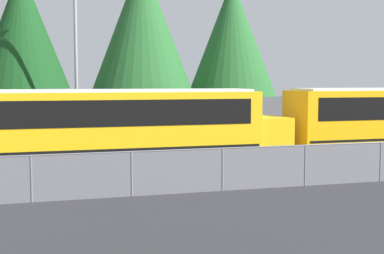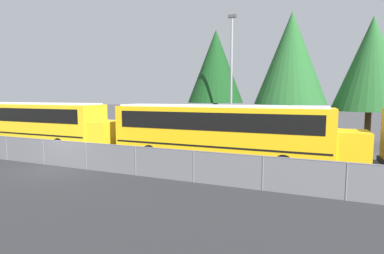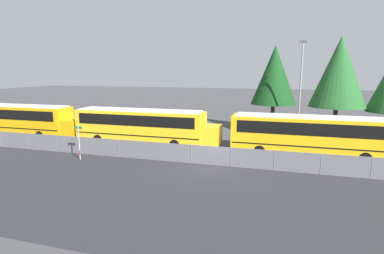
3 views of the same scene
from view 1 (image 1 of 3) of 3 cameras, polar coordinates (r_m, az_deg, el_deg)
name	(u,v)px [view 1 (image 1 of 3)]	position (r m, az deg, el deg)	size (l,w,h in m)	color
school_bus_3	(110,124)	(21.14, -8.71, 0.32)	(14.05, 2.47, 3.30)	yellow
light_pole	(76,47)	(26.20, -12.29, 8.31)	(0.60, 0.24, 9.64)	gray
tree_0	(22,29)	(30.13, -17.68, 9.96)	(4.89, 4.89, 9.58)	#51381E
tree_1	(142,24)	(30.26, -5.36, 10.87)	(5.55, 5.55, 10.39)	#51381E
tree_2	(232,38)	(32.62, 4.27, 9.43)	(5.39, 5.39, 9.70)	#51381E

